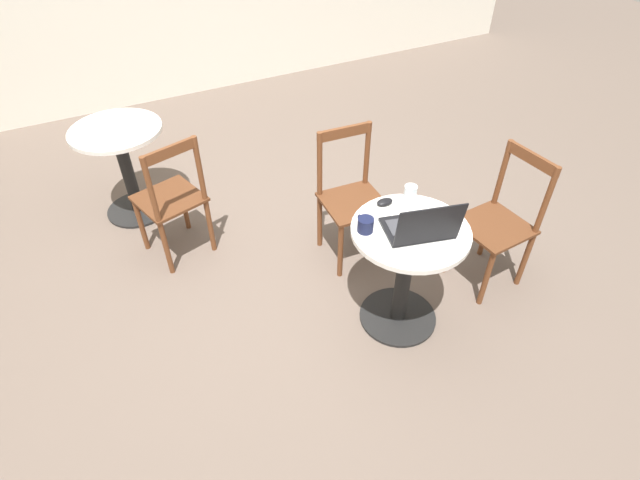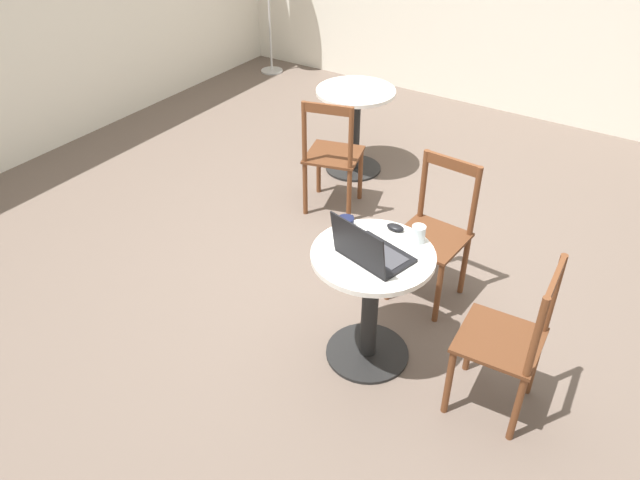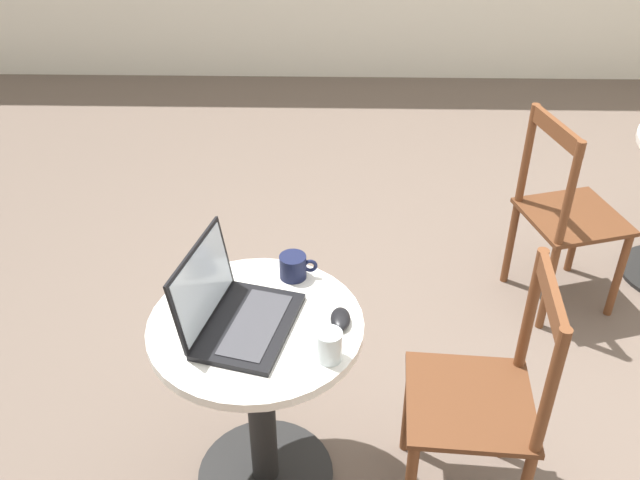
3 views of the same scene
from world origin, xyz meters
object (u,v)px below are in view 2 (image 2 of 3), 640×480
chair_mid_left (332,157)px  drinking_glass (418,234)px  chair_near_right (434,234)px  chair_near_front (509,342)px  laptop (370,251)px  cafe_table_mid (355,117)px  mug (346,224)px  cafe_table_near (371,290)px  mouse (395,227)px

chair_mid_left → drinking_glass: bearing=-130.9°
chair_near_right → drinking_glass: (-0.49, -0.10, 0.32)m
chair_near_front → chair_near_right: bearing=46.7°
chair_mid_left → laptop: laptop is taller
cafe_table_mid → chair_near_front: size_ratio=0.79×
drinking_glass → chair_near_right: bearing=11.2°
mug → drinking_glass: drinking_glass is taller
chair_mid_left → cafe_table_mid: bearing=15.9°
cafe_table_near → chair_near_front: 0.75m
chair_near_right → drinking_glass: 0.59m
mug → chair_near_right: bearing=-24.6°
laptop → mouse: bearing=3.2°
cafe_table_near → chair_near_front: (0.05, -0.75, -0.03)m
cafe_table_mid → mug: (-1.78, -0.98, 0.28)m
chair_near_right → mouse: size_ratio=9.22×
chair_near_right → cafe_table_mid: bearing=46.9°
cafe_table_mid → mug: bearing=-151.1°
cafe_table_mid → laptop: (-1.95, -1.22, 0.29)m
drinking_glass → chair_near_front: bearing=-106.2°
cafe_table_near → mug: (0.10, 0.23, 0.28)m
cafe_table_mid → chair_mid_left: size_ratio=0.79×
cafe_table_near → cafe_table_mid: (1.89, 1.21, 0.00)m
cafe_table_mid → mug: size_ratio=5.90×
cafe_table_mid → laptop: size_ratio=1.76×
chair_near_front → drinking_glass: size_ratio=9.75×
cafe_table_mid → mug: 2.06m
cafe_table_near → chair_near_right: (0.71, -0.05, -0.03)m
cafe_table_mid → chair_near_right: (-1.18, -1.26, -0.03)m
cafe_table_near → mouse: size_ratio=7.25×
cafe_table_mid → chair_mid_left: 0.68m
chair_near_front → chair_mid_left: bearing=56.2°
cafe_table_mid → drinking_glass: size_ratio=7.66×
chair_near_front → laptop: 0.81m
cafe_table_mid → chair_mid_left: (-0.65, -0.19, -0.03)m
chair_mid_left → mouse: chair_mid_left is taller
cafe_table_near → chair_near_right: chair_near_right is taller
cafe_table_near → chair_near_right: size_ratio=0.79×
chair_near_front → mouse: size_ratio=9.22×
chair_near_right → drinking_glass: bearing=-168.8°
mouse → chair_near_right: bearing=-6.8°
cafe_table_near → chair_near_right: 0.71m
cafe_table_mid → chair_near_right: 1.73m
chair_mid_left → mug: chair_mid_left is taller
cafe_table_near → mouse: (0.25, 0.00, 0.26)m
chair_near_front → chair_near_right: same height
chair_near_front → mug: 1.03m
drinking_glass → mug: bearing=107.6°
cafe_table_mid → mouse: mouse is taller
chair_near_front → chair_mid_left: same height
cafe_table_near → chair_mid_left: bearing=39.7°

